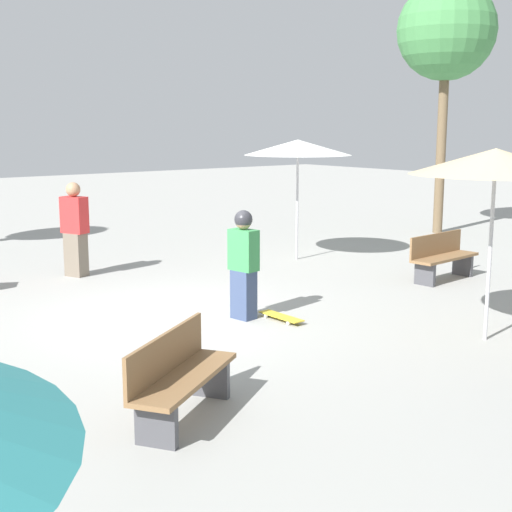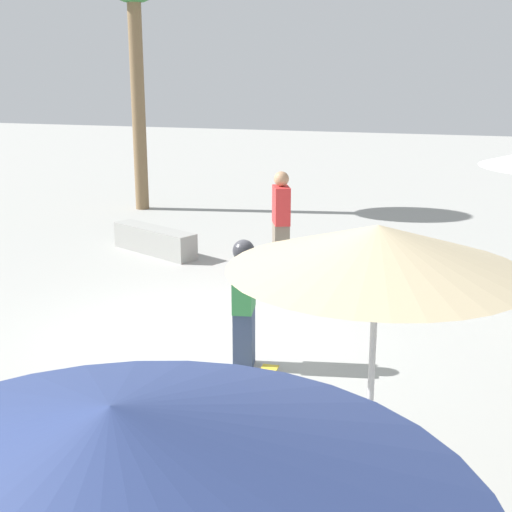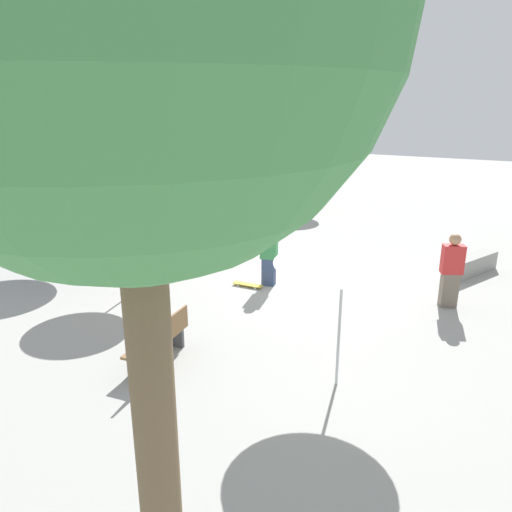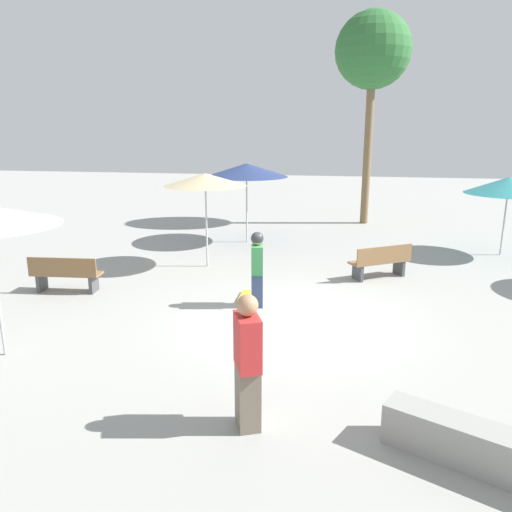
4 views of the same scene
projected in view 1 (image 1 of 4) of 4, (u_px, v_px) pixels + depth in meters
The scene contains 9 objects.
ground_plane at pixel (173, 318), 10.55m from camera, with size 60.00×60.00×0.00m, color #9E9E99.
skater_main at pixel (244, 261), 10.35m from camera, with size 0.46×0.30×1.61m.
skateboard at pixel (281, 317), 10.39m from camera, with size 0.80×0.21×0.07m.
bench_near at pixel (180, 377), 6.84m from camera, with size 1.23×1.59×0.85m.
bench_far at pixel (442, 257), 13.06m from camera, with size 0.57×1.63×0.85m.
shade_umbrella_tan at pixel (496, 162), 9.05m from camera, with size 2.18×2.18×2.52m.
shade_umbrella_white at pixel (298, 148), 14.72m from camera, with size 2.24×2.24×2.51m.
palm_tree_far_back at pixel (446, 33), 17.98m from camera, with size 2.50×2.50×6.41m.
bystander_watching at pixel (75, 230), 13.32m from camera, with size 0.55×0.43×1.77m.
Camera 1 is at (-8.77, 5.37, 2.81)m, focal length 50.00 mm.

